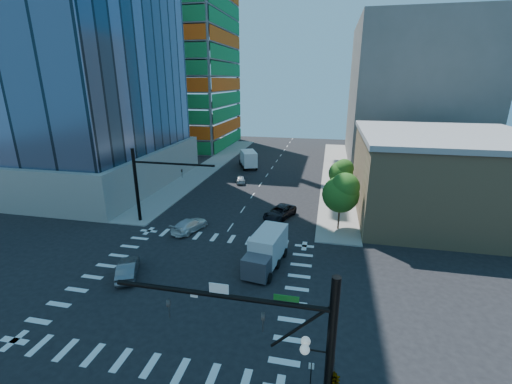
# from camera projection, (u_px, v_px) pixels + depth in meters

# --- Properties ---
(ground) EXTENTS (160.00, 160.00, 0.00)m
(ground) POSITION_uv_depth(u_px,v_px,m) (192.00, 283.00, 29.55)
(ground) COLOR black
(ground) RESTS_ON ground
(road_markings) EXTENTS (20.00, 20.00, 0.01)m
(road_markings) POSITION_uv_depth(u_px,v_px,m) (192.00, 283.00, 29.55)
(road_markings) COLOR silver
(road_markings) RESTS_ON ground
(sidewalk_ne) EXTENTS (5.00, 60.00, 0.15)m
(sidewalk_ne) POSITION_uv_depth(u_px,v_px,m) (336.00, 173.00, 64.19)
(sidewalk_ne) COLOR gray
(sidewalk_ne) RESTS_ON ground
(sidewalk_nw) EXTENTS (5.00, 60.00, 0.15)m
(sidewalk_nw) POSITION_uv_depth(u_px,v_px,m) (210.00, 166.00, 69.19)
(sidewalk_nw) COLOR gray
(sidewalk_nw) RESTS_ON ground
(construction_building) EXTENTS (25.16, 34.50, 70.60)m
(construction_building) POSITION_uv_depth(u_px,v_px,m) (178.00, 47.00, 84.91)
(construction_building) COLOR gray
(construction_building) RESTS_ON ground
(commercial_building) EXTENTS (20.50, 22.50, 10.60)m
(commercial_building) POSITION_uv_depth(u_px,v_px,m) (441.00, 174.00, 43.33)
(commercial_building) COLOR #997F59
(commercial_building) RESTS_ON ground
(bg_building_ne) EXTENTS (24.00, 30.00, 28.00)m
(bg_building_ne) POSITION_uv_depth(u_px,v_px,m) (412.00, 94.00, 70.89)
(bg_building_ne) COLOR #5D5954
(bg_building_ne) RESTS_ON ground
(signal_mast_se) EXTENTS (10.51, 2.48, 9.00)m
(signal_mast_se) POSITION_uv_depth(u_px,v_px,m) (309.00, 356.00, 15.19)
(signal_mast_se) COLOR black
(signal_mast_se) RESTS_ON sidewalk_se
(signal_mast_nw) EXTENTS (10.20, 0.40, 9.00)m
(signal_mast_nw) POSITION_uv_depth(u_px,v_px,m) (147.00, 179.00, 40.52)
(signal_mast_nw) COLOR black
(signal_mast_nw) RESTS_ON sidewalk_nw
(tree_south) EXTENTS (4.16, 4.16, 6.82)m
(tree_south) POSITION_uv_depth(u_px,v_px,m) (342.00, 192.00, 38.48)
(tree_south) COLOR #382316
(tree_south) RESTS_ON sidewalk_ne
(tree_north) EXTENTS (3.54, 3.52, 5.78)m
(tree_north) POSITION_uv_depth(u_px,v_px,m) (342.00, 172.00, 49.79)
(tree_north) COLOR #382316
(tree_north) RESTS_ON sidewalk_ne
(no_parking_sign) EXTENTS (0.30, 0.06, 2.20)m
(no_parking_sign) POSITION_uv_depth(u_px,v_px,m) (311.00, 375.00, 18.62)
(no_parking_sign) COLOR black
(no_parking_sign) RESTS_ON ground
(car_nb_far) EXTENTS (4.21, 5.93, 1.50)m
(car_nb_far) POSITION_uv_depth(u_px,v_px,m) (280.00, 212.00, 43.33)
(car_nb_far) COLOR black
(car_nb_far) RESTS_ON ground
(car_sb_near) EXTENTS (3.43, 5.36, 1.45)m
(car_sb_near) POSITION_uv_depth(u_px,v_px,m) (190.00, 225.00, 39.56)
(car_sb_near) COLOR white
(car_sb_near) RESTS_ON ground
(car_sb_mid) EXTENTS (2.41, 3.98, 1.27)m
(car_sb_mid) POSITION_uv_depth(u_px,v_px,m) (241.00, 179.00, 58.27)
(car_sb_mid) COLOR #B6BABE
(car_sb_mid) RESTS_ON ground
(car_sb_cross) EXTENTS (3.29, 4.73, 1.48)m
(car_sb_cross) POSITION_uv_depth(u_px,v_px,m) (128.00, 269.00, 30.35)
(car_sb_cross) COLOR #57585D
(car_sb_cross) RESTS_ON ground
(box_truck_near) EXTENTS (3.46, 6.41, 3.20)m
(box_truck_near) POSITION_uv_depth(u_px,v_px,m) (265.00, 254.00, 31.59)
(box_truck_near) COLOR black
(box_truck_near) RESTS_ON ground
(box_truck_far) EXTENTS (5.09, 7.11, 3.43)m
(box_truck_far) POSITION_uv_depth(u_px,v_px,m) (248.00, 160.00, 68.51)
(box_truck_far) COLOR black
(box_truck_far) RESTS_ON ground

